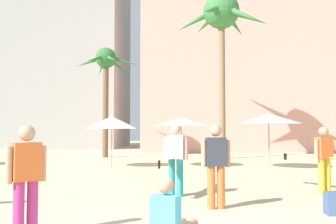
{
  "coord_description": "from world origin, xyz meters",
  "views": [
    {
      "loc": [
        -0.19,
        -4.94,
        1.54
      ],
      "look_at": [
        -0.64,
        6.61,
        2.14
      ],
      "focal_mm": 40.8,
      "sensor_mm": 36.0,
      "label": 1
    }
  ],
  "objects_px": {
    "person_far_right": "(26,175)",
    "cafe_umbrella_6": "(181,122)",
    "cafe_umbrella_3": "(269,119)",
    "palm_tree_center": "(106,69)",
    "person_mid_left": "(171,216)",
    "person_near_left": "(176,157)",
    "person_near_right": "(216,162)",
    "person_far_left": "(322,157)",
    "palm_tree_left": "(222,19)",
    "cafe_umbrella_0": "(112,122)",
    "backpack": "(331,204)"
  },
  "relations": [
    {
      "from": "person_far_left",
      "to": "palm_tree_left",
      "type": "bearing_deg",
      "value": 159.13
    },
    {
      "from": "cafe_umbrella_0",
      "to": "person_near_right",
      "type": "xyz_separation_m",
      "value": [
        3.8,
        -8.99,
        -1.03
      ]
    },
    {
      "from": "palm_tree_center",
      "to": "person_far_right",
      "type": "bearing_deg",
      "value": -82.2
    },
    {
      "from": "person_far_left",
      "to": "person_near_right",
      "type": "bearing_deg",
      "value": -80.13
    },
    {
      "from": "palm_tree_center",
      "to": "person_far_left",
      "type": "bearing_deg",
      "value": -57.92
    },
    {
      "from": "palm_tree_center",
      "to": "cafe_umbrella_0",
      "type": "xyz_separation_m",
      "value": [
        1.57,
        -6.33,
        -3.43
      ]
    },
    {
      "from": "palm_tree_left",
      "to": "cafe_umbrella_0",
      "type": "relative_size",
      "value": 4.28
    },
    {
      "from": "palm_tree_left",
      "to": "person_far_left",
      "type": "height_order",
      "value": "palm_tree_left"
    },
    {
      "from": "cafe_umbrella_6",
      "to": "person_far_left",
      "type": "relative_size",
      "value": 1.0
    },
    {
      "from": "person_far_right",
      "to": "cafe_umbrella_6",
      "type": "bearing_deg",
      "value": 127.81
    },
    {
      "from": "person_near_left",
      "to": "person_mid_left",
      "type": "height_order",
      "value": "person_near_left"
    },
    {
      "from": "cafe_umbrella_6",
      "to": "person_far_right",
      "type": "height_order",
      "value": "cafe_umbrella_6"
    },
    {
      "from": "person_far_right",
      "to": "person_near_left",
      "type": "bearing_deg",
      "value": 108.95
    },
    {
      "from": "palm_tree_center",
      "to": "person_near_right",
      "type": "xyz_separation_m",
      "value": [
        5.37,
        -15.32,
        -4.46
      ]
    },
    {
      "from": "palm_tree_center",
      "to": "person_near_right",
      "type": "relative_size",
      "value": 3.99
    },
    {
      "from": "cafe_umbrella_0",
      "to": "backpack",
      "type": "xyz_separation_m",
      "value": [
        5.89,
        -9.47,
        -1.75
      ]
    },
    {
      "from": "cafe_umbrella_3",
      "to": "person_mid_left",
      "type": "height_order",
      "value": "cafe_umbrella_3"
    },
    {
      "from": "cafe_umbrella_6",
      "to": "person_near_left",
      "type": "relative_size",
      "value": 0.92
    },
    {
      "from": "cafe_umbrella_3",
      "to": "cafe_umbrella_6",
      "type": "bearing_deg",
      "value": 169.74
    },
    {
      "from": "person_far_left",
      "to": "person_mid_left",
      "type": "bearing_deg",
      "value": -68.04
    },
    {
      "from": "cafe_umbrella_3",
      "to": "backpack",
      "type": "bearing_deg",
      "value": -95.66
    },
    {
      "from": "palm_tree_left",
      "to": "cafe_umbrella_6",
      "type": "bearing_deg",
      "value": -115.05
    },
    {
      "from": "person_far_left",
      "to": "person_far_right",
      "type": "xyz_separation_m",
      "value": [
        -5.86,
        -4.31,
        -0.01
      ]
    },
    {
      "from": "palm_tree_center",
      "to": "cafe_umbrella_0",
      "type": "distance_m",
      "value": 7.37
    },
    {
      "from": "cafe_umbrella_0",
      "to": "person_far_right",
      "type": "bearing_deg",
      "value": -85.78
    },
    {
      "from": "person_far_left",
      "to": "person_far_right",
      "type": "height_order",
      "value": "person_far_left"
    },
    {
      "from": "palm_tree_left",
      "to": "person_mid_left",
      "type": "distance_m",
      "value": 18.35
    },
    {
      "from": "palm_tree_left",
      "to": "palm_tree_center",
      "type": "height_order",
      "value": "palm_tree_left"
    },
    {
      "from": "cafe_umbrella_0",
      "to": "person_near_left",
      "type": "relative_size",
      "value": 0.81
    },
    {
      "from": "palm_tree_center",
      "to": "cafe_umbrella_6",
      "type": "xyz_separation_m",
      "value": [
        4.64,
        -6.04,
        -3.4
      ]
    },
    {
      "from": "person_near_right",
      "to": "cafe_umbrella_0",
      "type": "bearing_deg",
      "value": 13.43
    },
    {
      "from": "backpack",
      "to": "person_near_right",
      "type": "xyz_separation_m",
      "value": [
        -2.09,
        0.48,
        0.72
      ]
    },
    {
      "from": "cafe_umbrella_6",
      "to": "person_far_right",
      "type": "bearing_deg",
      "value": -101.08
    },
    {
      "from": "person_near_right",
      "to": "cafe_umbrella_6",
      "type": "bearing_deg",
      "value": -4.94
    },
    {
      "from": "backpack",
      "to": "person_mid_left",
      "type": "relative_size",
      "value": 0.41
    },
    {
      "from": "cafe_umbrella_3",
      "to": "backpack",
      "type": "xyz_separation_m",
      "value": [
        -0.9,
        -9.08,
        -1.9
      ]
    },
    {
      "from": "cafe_umbrella_0",
      "to": "person_near_left",
      "type": "xyz_separation_m",
      "value": [
        2.96,
        -7.43,
        -1.03
      ]
    },
    {
      "from": "person_far_left",
      "to": "person_near_right",
      "type": "xyz_separation_m",
      "value": [
        -2.88,
        -2.15,
        0.02
      ]
    },
    {
      "from": "person_mid_left",
      "to": "person_far_right",
      "type": "relative_size",
      "value": 0.63
    },
    {
      "from": "person_near_left",
      "to": "person_mid_left",
      "type": "bearing_deg",
      "value": -167.79
    },
    {
      "from": "palm_tree_center",
      "to": "person_mid_left",
      "type": "bearing_deg",
      "value": -75.43
    },
    {
      "from": "palm_tree_left",
      "to": "person_near_left",
      "type": "relative_size",
      "value": 3.47
    },
    {
      "from": "palm_tree_center",
      "to": "cafe_umbrella_3",
      "type": "distance_m",
      "value": 11.22
    },
    {
      "from": "person_far_left",
      "to": "palm_tree_center",
      "type": "bearing_deg",
      "value": -174.7
    },
    {
      "from": "person_near_right",
      "to": "palm_tree_center",
      "type": "bearing_deg",
      "value": 9.84
    },
    {
      "from": "cafe_umbrella_3",
      "to": "cafe_umbrella_6",
      "type": "relative_size",
      "value": 1.04
    },
    {
      "from": "backpack",
      "to": "person_near_right",
      "type": "bearing_deg",
      "value": 167.82
    },
    {
      "from": "person_near_left",
      "to": "person_near_right",
      "type": "relative_size",
      "value": 1.65
    },
    {
      "from": "backpack",
      "to": "person_far_left",
      "type": "distance_m",
      "value": 2.83
    },
    {
      "from": "backpack",
      "to": "person_far_right",
      "type": "xyz_separation_m",
      "value": [
        -5.07,
        -1.68,
        0.69
      ]
    }
  ]
}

